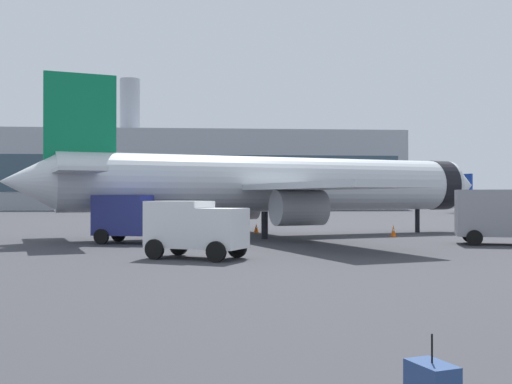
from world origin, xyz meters
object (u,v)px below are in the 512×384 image
(cargo_van, at_px, (195,226))
(safety_cone_far, at_px, (393,231))
(service_truck, at_px, (135,216))
(fuel_truck, at_px, (509,214))
(safety_cone_mid, at_px, (256,228))
(airplane_taxiing, at_px, (502,199))
(airplane_at_gate, at_px, (274,184))
(safety_cone_near, at_px, (210,246))

(cargo_van, bearing_deg, safety_cone_far, 46.57)
(service_truck, xyz_separation_m, fuel_truck, (21.79, -2.67, 0.16))
(cargo_van, bearing_deg, safety_cone_mid, 77.80)
(airplane_taxiing, bearing_deg, safety_cone_mid, -130.71)
(fuel_truck, relative_size, safety_cone_mid, 9.35)
(airplane_taxiing, height_order, safety_cone_far, airplane_taxiing)
(fuel_truck, bearing_deg, service_truck, 173.00)
(airplane_taxiing, distance_m, safety_cone_mid, 70.37)
(fuel_truck, distance_m, cargo_van, 19.17)
(fuel_truck, bearing_deg, cargo_van, -159.80)
(service_truck, distance_m, safety_cone_mid, 13.20)
(service_truck, bearing_deg, safety_cone_far, 15.92)
(cargo_van, bearing_deg, service_truck, 112.24)
(airplane_taxiing, distance_m, service_truck, 83.48)
(fuel_truck, xyz_separation_m, safety_cone_far, (-4.53, 7.60, -1.37))
(service_truck, height_order, safety_cone_mid, service_truck)
(airplane_at_gate, relative_size, fuel_truck, 5.42)
(safety_cone_near, xyz_separation_m, safety_cone_far, (12.79, 11.52, 0.05))
(fuel_truck, bearing_deg, airplane_at_gate, 145.88)
(airplane_at_gate, distance_m, fuel_truck, 15.56)
(fuel_truck, bearing_deg, safety_cone_near, -167.24)
(airplane_taxiing, distance_m, safety_cone_far, 69.31)
(cargo_van, bearing_deg, airplane_at_gate, 71.20)
(airplane_at_gate, distance_m, safety_cone_far, 8.94)
(cargo_van, bearing_deg, fuel_truck, 20.20)
(fuel_truck, distance_m, safety_cone_near, 17.82)
(airplane_at_gate, height_order, airplane_taxiing, airplane_at_gate)
(service_truck, bearing_deg, airplane_at_gate, 33.63)
(safety_cone_mid, bearing_deg, airplane_taxiing, 49.29)
(safety_cone_near, bearing_deg, airplane_at_gate, 70.17)
(safety_cone_far, bearing_deg, airplane_at_gate, 172.66)
(airplane_taxiing, xyz_separation_m, cargo_van, (-50.13, -73.00, -0.98))
(fuel_truck, bearing_deg, safety_cone_mid, 136.45)
(fuel_truck, bearing_deg, airplane_taxiing, 64.16)
(airplane_at_gate, bearing_deg, safety_cone_far, -7.34)
(airplane_at_gate, distance_m, service_truck, 11.01)
(fuel_truck, height_order, safety_cone_far, fuel_truck)
(airplane_at_gate, bearing_deg, service_truck, -146.37)
(airplane_at_gate, relative_size, service_truck, 6.68)
(airplane_taxiing, bearing_deg, fuel_truck, -115.84)
(service_truck, height_order, fuel_truck, fuel_truck)
(airplane_at_gate, relative_size, cargo_van, 7.24)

